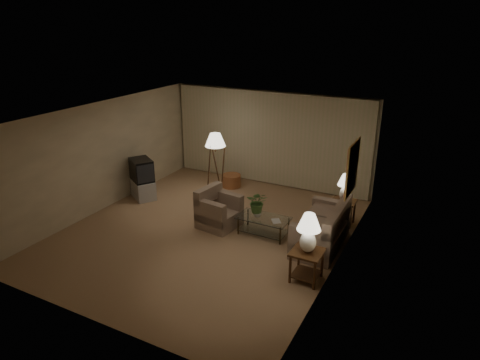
% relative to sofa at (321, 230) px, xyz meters
% --- Properties ---
extents(ground, '(7.00, 7.00, 0.00)m').
position_rel_sofa_xyz_m(ground, '(-2.50, -0.53, -0.38)').
color(ground, tan).
rests_on(ground, ground).
extents(room_shell, '(6.04, 7.02, 2.72)m').
position_rel_sofa_xyz_m(room_shell, '(-2.48, 0.98, 1.37)').
color(room_shell, beige).
rests_on(room_shell, ground).
extents(sofa, '(1.72, 0.88, 0.76)m').
position_rel_sofa_xyz_m(sofa, '(0.00, 0.00, 0.00)').
color(sofa, gray).
rests_on(sofa, ground).
extents(armchair, '(1.08, 1.05, 0.72)m').
position_rel_sofa_xyz_m(armchair, '(-2.37, -0.19, -0.02)').
color(armchair, gray).
rests_on(armchair, ground).
extents(side_table_near, '(0.56, 0.56, 0.60)m').
position_rel_sofa_xyz_m(side_table_near, '(0.15, -1.35, 0.04)').
color(side_table_near, '#361B0E').
rests_on(side_table_near, ground).
extents(side_table_far, '(0.55, 0.46, 0.60)m').
position_rel_sofa_xyz_m(side_table_far, '(0.15, 1.25, 0.03)').
color(side_table_far, '#361B0E').
rests_on(side_table_far, ground).
extents(table_lamp_near, '(0.44, 0.44, 0.75)m').
position_rel_sofa_xyz_m(table_lamp_near, '(0.15, -1.35, 0.67)').
color(table_lamp_near, white).
rests_on(table_lamp_near, side_table_near).
extents(table_lamp_far, '(0.37, 0.37, 0.64)m').
position_rel_sofa_xyz_m(table_lamp_far, '(0.15, 1.25, 0.60)').
color(table_lamp_far, white).
rests_on(table_lamp_far, side_table_far).
extents(coffee_table, '(1.16, 0.63, 0.41)m').
position_rel_sofa_xyz_m(coffee_table, '(-1.29, -0.10, -0.10)').
color(coffee_table, silver).
rests_on(coffee_table, ground).
extents(tv_cabinet, '(1.22, 1.20, 0.50)m').
position_rel_sofa_xyz_m(tv_cabinet, '(-5.05, 0.33, -0.13)').
color(tv_cabinet, '#AAAAAC').
rests_on(tv_cabinet, ground).
extents(crt_tv, '(1.13, 1.11, 0.59)m').
position_rel_sofa_xyz_m(crt_tv, '(-5.05, 0.33, 0.41)').
color(crt_tv, black).
rests_on(crt_tv, tv_cabinet).
extents(floor_lamp, '(0.55, 0.55, 1.71)m').
position_rel_sofa_xyz_m(floor_lamp, '(-3.45, 1.50, 0.52)').
color(floor_lamp, '#361B0E').
rests_on(floor_lamp, ground).
extents(ottoman, '(0.57, 0.57, 0.36)m').
position_rel_sofa_xyz_m(ottoman, '(-3.31, 2.13, -0.20)').
color(ottoman, '#A26037').
rests_on(ottoman, ground).
extents(vase, '(0.19, 0.19, 0.17)m').
position_rel_sofa_xyz_m(vase, '(-1.44, -0.10, 0.12)').
color(vase, white).
rests_on(vase, coffee_table).
extents(flowers, '(0.55, 0.50, 0.51)m').
position_rel_sofa_xyz_m(flowers, '(-1.44, -0.10, 0.46)').
color(flowers, '#457232').
rests_on(flowers, vase).
extents(book, '(0.29, 0.30, 0.02)m').
position_rel_sofa_xyz_m(book, '(-1.04, -0.20, 0.05)').
color(book, olive).
rests_on(book, coffee_table).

